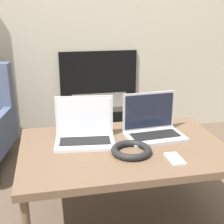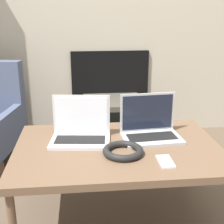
% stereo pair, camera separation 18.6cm
% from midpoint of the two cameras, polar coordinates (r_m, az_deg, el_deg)
% --- Properties ---
extents(table, '(1.06, 0.71, 0.44)m').
position_cam_midpoint_polar(table, '(1.64, -1.11, -7.35)').
color(table, brown).
rests_on(table, ground_plane).
extents(laptop_left, '(0.33, 0.24, 0.23)m').
position_cam_midpoint_polar(laptop_left, '(1.68, -8.19, -3.57)').
color(laptop_left, silver).
rests_on(laptop_left, table).
extents(laptop_right, '(0.33, 0.23, 0.23)m').
position_cam_midpoint_polar(laptop_right, '(1.74, 4.40, -2.62)').
color(laptop_right, '#B2B2B7').
rests_on(laptop_right, table).
extents(headphones, '(0.20, 0.20, 0.03)m').
position_cam_midpoint_polar(headphones, '(1.53, 0.06, -7.06)').
color(headphones, black).
rests_on(headphones, table).
extents(phone, '(0.06, 0.12, 0.01)m').
position_cam_midpoint_polar(phone, '(1.49, 7.89, -8.53)').
color(phone, silver).
rests_on(phone, table).
extents(tv, '(0.49, 0.44, 0.38)m').
position_cam_midpoint_polar(tv, '(2.69, -3.56, -1.70)').
color(tv, '#4C473D').
rests_on(tv, ground_plane).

